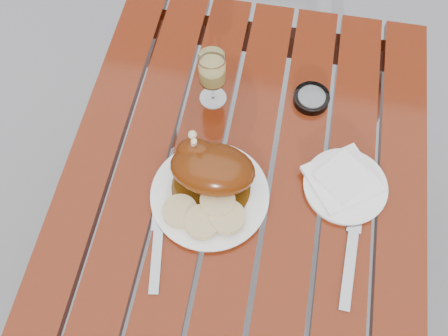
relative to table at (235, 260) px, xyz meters
The scene contains 11 objects.
ground 0.38m from the table, ahead, with size 60.00×60.00×0.00m, color slate.
table is the anchor object (origin of this frame).
dinner_plate 0.39m from the table, 165.21° to the left, with size 0.26×0.26×0.02m, color white.
roast_duck 0.45m from the table, 141.81° to the left, with size 0.18×0.17×0.13m.
bread_dumplings 0.41m from the table, 151.66° to the right, with size 0.17×0.12×0.03m.
wine_glass 0.54m from the table, 111.45° to the left, with size 0.06×0.06×0.15m, color #CDB95D.
side_plate 0.45m from the table, 22.57° to the left, with size 0.18×0.18×0.01m, color white.
napkin 0.46m from the table, 25.77° to the left, with size 0.14×0.13×0.01m, color white.
ashtray 0.51m from the table, 67.91° to the left, with size 0.09×0.09×0.02m, color #B2B7BC.
fork 0.43m from the table, 138.40° to the right, with size 0.02×0.16×0.01m, color gray.
knife 0.45m from the table, 14.10° to the right, with size 0.02×0.23×0.01m, color gray.
Camera 1 is at (0.04, -0.41, 1.74)m, focal length 40.00 mm.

